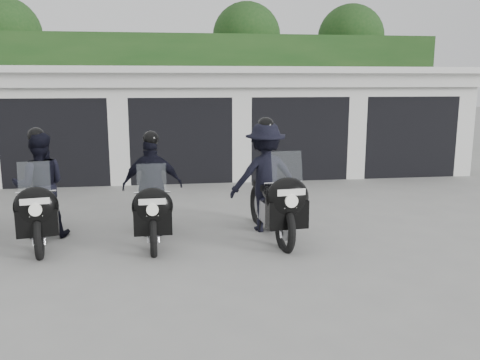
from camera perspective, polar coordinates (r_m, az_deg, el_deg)
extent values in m
plane|color=gray|center=(7.94, -5.26, -8.23)|extent=(80.00, 80.00, 0.00)
cube|color=silver|center=(16.03, -6.93, 6.68)|extent=(16.00, 6.00, 2.80)
cube|color=silver|center=(15.79, -7.04, 11.98)|extent=(16.40, 6.80, 0.16)
cube|color=silver|center=(12.74, -6.72, 11.17)|extent=(16.40, 0.12, 0.40)
cube|color=black|center=(13.21, -6.50, 0.13)|extent=(16.00, 0.06, 0.24)
cube|color=black|center=(14.53, -19.09, 4.50)|extent=(2.60, 2.60, 2.20)
cube|color=silver|center=(13.42, -20.31, 9.92)|extent=(2.60, 0.50, 0.60)
cube|color=silver|center=(13.25, -13.39, 5.53)|extent=(0.50, 0.50, 2.80)
cube|color=black|center=(14.27, -6.74, 4.92)|extent=(2.60, 2.60, 2.20)
cube|color=silver|center=(13.14, -6.75, 10.52)|extent=(2.60, 0.50, 0.60)
cube|color=silver|center=(13.33, 0.07, 5.86)|extent=(0.50, 0.50, 2.80)
cube|color=black|center=(14.67, 5.50, 5.12)|extent=(2.60, 2.60, 2.20)
cube|color=silver|center=(13.58, 6.67, 10.54)|extent=(2.60, 0.50, 0.60)
cube|color=silver|center=(14.10, 12.70, 5.88)|extent=(0.50, 0.50, 2.80)
cube|color=black|center=(15.69, 16.62, 5.10)|extent=(2.60, 2.60, 2.20)
cube|color=silver|center=(14.67, 18.65, 10.08)|extent=(2.60, 0.50, 0.60)
cube|color=silver|center=(15.47, 23.55, 5.68)|extent=(0.50, 0.50, 2.80)
cube|color=#193C16|center=(19.99, -7.25, 9.69)|extent=(20.00, 2.00, 4.30)
sphere|color=#193C16|center=(22.42, -24.91, 14.68)|extent=(2.80, 2.80, 2.80)
cylinder|color=black|center=(22.37, -24.33, 7.67)|extent=(0.24, 0.24, 3.30)
sphere|color=#193C16|center=(21.81, 0.74, 15.81)|extent=(2.80, 2.80, 2.80)
cylinder|color=black|center=(21.76, 0.72, 8.57)|extent=(0.24, 0.24, 3.30)
sphere|color=#193C16|center=(22.94, 12.33, 15.33)|extent=(2.80, 2.80, 2.80)
cylinder|color=black|center=(22.89, 12.04, 8.46)|extent=(0.24, 0.24, 3.30)
torus|color=black|center=(8.26, -21.65, -5.91)|extent=(0.24, 0.75, 0.74)
torus|color=black|center=(9.68, -21.17, -3.45)|extent=(0.24, 0.75, 0.74)
cube|color=#A3A3A8|center=(8.97, -21.41, -4.11)|extent=(0.36, 0.60, 0.33)
cube|color=black|center=(8.99, -21.34, -5.15)|extent=(0.31, 1.32, 0.06)
ellipsoid|color=black|center=(8.72, -21.63, -2.20)|extent=(0.43, 0.63, 0.29)
cube|color=black|center=(9.14, -21.49, -1.47)|extent=(0.36, 0.60, 0.10)
ellipsoid|color=black|center=(8.06, -21.92, -2.82)|extent=(0.69, 0.44, 0.61)
cube|color=black|center=(8.12, -21.80, -4.43)|extent=(0.62, 0.32, 0.41)
cube|color=#B2BFC6|center=(8.01, -22.12, 0.06)|extent=(0.46, 0.19, 0.52)
cylinder|color=silver|center=(8.22, -21.93, -1.25)|extent=(0.57, 0.13, 0.03)
cube|color=white|center=(7.87, -22.06, -2.25)|extent=(0.40, 0.09, 0.09)
cube|color=white|center=(7.94, -21.95, -3.49)|extent=(0.18, 0.05, 0.10)
imported|color=black|center=(9.13, -21.54, -0.59)|extent=(0.97, 0.82, 1.79)
sphere|color=black|center=(9.01, -21.92, 4.64)|extent=(0.27, 0.27, 0.27)
torus|color=black|center=(7.91, -9.69, -6.09)|extent=(0.12, 0.72, 0.72)
torus|color=black|center=(9.28, -9.68, -3.52)|extent=(0.12, 0.72, 0.72)
cube|color=#A3A3A8|center=(8.59, -9.70, -4.23)|extent=(0.27, 0.55, 0.31)
cube|color=black|center=(8.62, -9.66, -5.27)|extent=(0.11, 1.28, 0.06)
ellipsoid|color=black|center=(8.35, -9.77, -2.31)|extent=(0.33, 0.57, 0.28)
cube|color=black|center=(8.76, -9.77, -1.55)|extent=(0.27, 0.55, 0.10)
ellipsoid|color=black|center=(7.71, -9.80, -2.98)|extent=(0.63, 0.34, 0.59)
cube|color=black|center=(7.77, -9.75, -4.60)|extent=(0.57, 0.23, 0.39)
cube|color=#B2BFC6|center=(7.66, -9.90, -0.07)|extent=(0.43, 0.12, 0.50)
cylinder|color=silver|center=(7.87, -9.84, -1.39)|extent=(0.55, 0.04, 0.03)
cube|color=white|center=(7.52, -9.84, -2.42)|extent=(0.39, 0.02, 0.09)
cube|color=white|center=(7.60, -9.79, -3.66)|extent=(0.18, 0.02, 0.10)
imported|color=black|center=(8.75, -9.80, -0.66)|extent=(1.02, 0.60, 1.72)
sphere|color=black|center=(8.62, -9.98, 4.60)|extent=(0.27, 0.27, 0.27)
torus|color=black|center=(8.02, 5.06, -5.49)|extent=(0.20, 0.81, 0.80)
torus|color=black|center=(9.47, 2.03, -2.85)|extent=(0.20, 0.81, 0.80)
cube|color=#A3A3A8|center=(8.74, 3.38, -3.54)|extent=(0.34, 0.63, 0.35)
cube|color=black|center=(8.76, 3.41, -4.68)|extent=(0.22, 1.42, 0.07)
ellipsoid|color=black|center=(8.48, 3.78, -1.41)|extent=(0.41, 0.66, 0.32)
cube|color=black|center=(8.91, 2.88, -0.64)|extent=(0.34, 0.63, 0.11)
ellipsoid|color=black|center=(7.80, 5.33, -2.04)|extent=(0.72, 0.42, 0.66)
cube|color=black|center=(7.87, 5.30, -3.83)|extent=(0.65, 0.30, 0.44)
cube|color=#B2BFC6|center=(7.75, 5.31, 1.16)|extent=(0.49, 0.17, 0.56)
cylinder|color=silver|center=(7.96, 4.85, -0.32)|extent=(0.61, 0.09, 0.03)
cube|color=white|center=(7.60, 5.80, -1.39)|extent=(0.44, 0.06, 0.10)
cube|color=white|center=(7.68, 5.69, -2.77)|extent=(0.20, 0.04, 0.11)
imported|color=black|center=(8.90, 2.85, 0.34)|extent=(1.30, 0.75, 1.92)
sphere|color=black|center=(8.78, 2.91, 6.11)|extent=(0.30, 0.30, 0.30)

